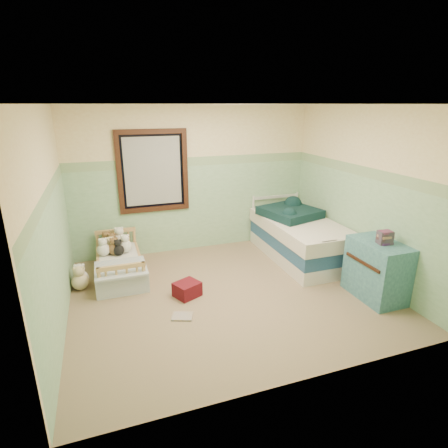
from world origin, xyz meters
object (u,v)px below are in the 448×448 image
object	(u,v)px
plush_floor_cream	(80,279)
red_pillow	(187,289)
plush_floor_tan	(80,282)
dresser	(377,270)
toddler_bed_frame	(120,271)
twin_bed_frame	(299,251)
floor_book	(182,316)

from	to	relation	value
plush_floor_cream	red_pillow	size ratio (longest dim) A/B	0.73
plush_floor_tan	dresser	world-z (taller)	dresser
dresser	toddler_bed_frame	bearing A→B (deg)	151.20
twin_bed_frame	red_pillow	xyz separation A→B (m)	(-2.11, -0.66, -0.01)
plush_floor_tan	toddler_bed_frame	bearing A→B (deg)	24.70
red_pillow	floor_book	xyz separation A→B (m)	(-0.18, -0.49, -0.09)
toddler_bed_frame	dresser	size ratio (longest dim) A/B	1.64
toddler_bed_frame	plush_floor_tan	bearing A→B (deg)	-155.30
twin_bed_frame	floor_book	xyz separation A→B (m)	(-2.30, -1.15, -0.10)
toddler_bed_frame	twin_bed_frame	distance (m)	2.95
plush_floor_cream	dresser	world-z (taller)	dresser
twin_bed_frame	red_pillow	world-z (taller)	twin_bed_frame
plush_floor_tan	red_pillow	size ratio (longest dim) A/B	0.74
dresser	red_pillow	distance (m)	2.57
dresser	floor_book	distance (m)	2.64
plush_floor_tan	twin_bed_frame	size ratio (longest dim) A/B	0.12
twin_bed_frame	plush_floor_cream	bearing A→B (deg)	178.02
red_pillow	floor_book	distance (m)	0.53
plush_floor_tan	red_pillow	distance (m)	1.54
toddler_bed_frame	plush_floor_cream	size ratio (longest dim) A/B	5.53
plush_floor_cream	red_pillow	bearing A→B (deg)	-29.30
toddler_bed_frame	floor_book	bearing A→B (deg)	-65.76
toddler_bed_frame	plush_floor_tan	world-z (taller)	plush_floor_tan
toddler_bed_frame	dresser	distance (m)	3.70
toddler_bed_frame	twin_bed_frame	size ratio (longest dim) A/B	0.67
dresser	red_pillow	world-z (taller)	dresser
dresser	plush_floor_tan	bearing A→B (deg)	158.19
plush_floor_tan	floor_book	world-z (taller)	plush_floor_tan
toddler_bed_frame	plush_floor_tan	distance (m)	0.62
toddler_bed_frame	plush_floor_tan	xyz separation A→B (m)	(-0.56, -0.26, 0.03)
toddler_bed_frame	dresser	xyz separation A→B (m)	(3.23, -1.78, 0.31)
plush_floor_cream	twin_bed_frame	distance (m)	3.50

